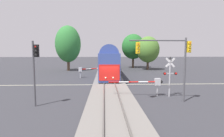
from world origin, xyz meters
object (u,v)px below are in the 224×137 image
Objects in this scene: oak_behind_train at (68,44)px; traffic_signal_near_left at (35,63)px; crossing_gate_far at (83,70)px; commuter_train at (107,58)px; crossing_gate_near at (152,82)px; oak_far_right at (148,50)px; crossing_signal_mast at (170,72)px; elm_centre_background at (133,47)px; traffic_signal_near_right at (169,53)px.

traffic_signal_near_left is at bearing -84.32° from oak_behind_train.
oak_behind_train is (-4.75, 11.52, 4.68)m from crossing_gate_far.
commuter_train is 9.57m from oak_behind_train.
crossing_gate_near is 27.92m from oak_behind_train.
commuter_train reaches higher than crossing_gate_far.
oak_far_right reaches higher than commuter_train.
traffic_signal_near_left is at bearing -163.48° from crossing_gate_near.
crossing_signal_mast is (1.69, -0.37, 1.06)m from crossing_gate_near.
oak_far_right is at bearing -62.23° from elm_centre_background.
crossing_gate_near is 0.69× the size of oak_far_right.
elm_centre_background reaches higher than traffic_signal_near_right.
commuter_train is 5.11× the size of oak_far_right.
crossing_signal_mast is 0.70× the size of traffic_signal_near_right.
crossing_signal_mast is 25.85m from oak_far_right.
crossing_gate_near is 0.61× the size of elm_centre_background.
traffic_signal_near_right is 0.56× the size of oak_behind_train.
crossing_gate_far is 0.92× the size of traffic_signal_near_right.
elm_centre_background is 17.05m from oak_behind_train.
crossing_gate_far is 0.66× the size of oak_far_right.
elm_centre_background reaches higher than crossing_gate_near.
traffic_signal_near_right is at bearing -79.41° from commuter_train.
traffic_signal_near_left is 0.94× the size of traffic_signal_near_right.
traffic_signal_near_left is 0.68× the size of oak_far_right.
traffic_signal_near_right is (9.27, -14.90, 2.94)m from crossing_gate_far.
commuter_train is 25.84m from crossing_signal_mast.
traffic_signal_near_left reaches higher than crossing_gate_near.
oak_behind_train reaches higher than elm_centre_background.
crossing_gate_near is 15.19m from crossing_gate_far.
crossing_gate_far is 0.51× the size of oak_behind_train.
crossing_signal_mast is 30.82m from elm_centre_background.
traffic_signal_near_left reaches higher than crossing_signal_mast.
oak_far_right is at bearing 80.34° from traffic_signal_near_right.
crossing_gate_near is at bearing -61.55° from oak_behind_train.
oak_behind_train is (-8.96, -0.60, 3.31)m from commuter_train.
traffic_signal_near_left is 27.53m from oak_behind_train.
commuter_train reaches higher than crossing_gate_near.
crossing_gate_near is at bearing -102.47° from oak_far_right.
traffic_signal_near_left is (-2.03, -15.77, 2.19)m from crossing_gate_far.
crossing_gate_far is at bearing -109.16° from commuter_train.
commuter_train is 9.92m from oak_far_right.
elm_centre_background is 5.91m from oak_far_right.
oak_far_right reaches higher than traffic_signal_near_right.
traffic_signal_near_right is 32.57m from elm_centre_background.
crossing_gate_near is at bearing 167.71° from crossing_signal_mast.
oak_behind_train is 18.72m from oak_far_right.
crossing_gate_near is 3.81m from traffic_signal_near_right.
crossing_signal_mast is 0.76× the size of crossing_gate_far.
elm_centre_background is at bearing 57.55° from crossing_gate_far.
oak_behind_train is (-14.01, 26.42, 1.74)m from traffic_signal_near_right.
commuter_train is at bearing -141.91° from elm_centre_background.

